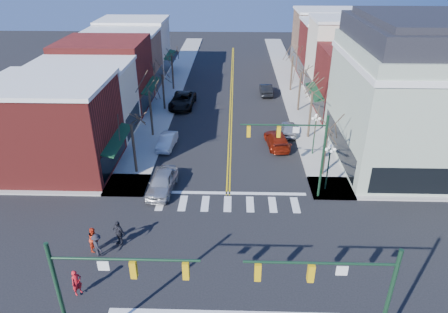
# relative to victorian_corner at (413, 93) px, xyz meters

# --- Properties ---
(ground) EXTENTS (160.00, 160.00, 0.00)m
(ground) POSITION_rel_victorian_corner_xyz_m (-16.50, -14.50, -6.66)
(ground) COLOR black
(ground) RESTS_ON ground
(sidewalk_left) EXTENTS (3.50, 70.00, 0.15)m
(sidewalk_left) POSITION_rel_victorian_corner_xyz_m (-25.25, 5.50, -6.58)
(sidewalk_left) COLOR #9E9B93
(sidewalk_left) RESTS_ON ground
(sidewalk_right) EXTENTS (3.50, 70.00, 0.15)m
(sidewalk_right) POSITION_rel_victorian_corner_xyz_m (-7.75, 5.50, -6.58)
(sidewalk_right) COLOR #9E9B93
(sidewalk_right) RESTS_ON ground
(bldg_left_brick_a) EXTENTS (10.00, 8.50, 8.00)m
(bldg_left_brick_a) POSITION_rel_victorian_corner_xyz_m (-32.00, -2.75, -2.66)
(bldg_left_brick_a) COLOR maroon
(bldg_left_brick_a) RESTS_ON ground
(bldg_left_stucco_a) EXTENTS (10.00, 7.00, 7.50)m
(bldg_left_stucco_a) POSITION_rel_victorian_corner_xyz_m (-32.00, 5.00, -2.91)
(bldg_left_stucco_a) COLOR beige
(bldg_left_stucco_a) RESTS_ON ground
(bldg_left_brick_b) EXTENTS (10.00, 9.00, 8.50)m
(bldg_left_brick_b) POSITION_rel_victorian_corner_xyz_m (-32.00, 13.00, -2.41)
(bldg_left_brick_b) COLOR maroon
(bldg_left_brick_b) RESTS_ON ground
(bldg_left_tan) EXTENTS (10.00, 7.50, 7.80)m
(bldg_left_tan) POSITION_rel_victorian_corner_xyz_m (-32.00, 21.25, -2.76)
(bldg_left_tan) COLOR #A07458
(bldg_left_tan) RESTS_ON ground
(bldg_left_stucco_b) EXTENTS (10.00, 8.00, 8.20)m
(bldg_left_stucco_b) POSITION_rel_victorian_corner_xyz_m (-32.00, 29.00, -2.56)
(bldg_left_stucco_b) COLOR beige
(bldg_left_stucco_b) RESTS_ON ground
(bldg_right_brick_a) EXTENTS (10.00, 8.50, 8.00)m
(bldg_right_brick_a) POSITION_rel_victorian_corner_xyz_m (-1.00, 11.25, -2.66)
(bldg_right_brick_a) COLOR maroon
(bldg_right_brick_a) RESTS_ON ground
(bldg_right_stucco) EXTENTS (10.00, 7.00, 10.00)m
(bldg_right_stucco) POSITION_rel_victorian_corner_xyz_m (-1.00, 19.00, -1.66)
(bldg_right_stucco) COLOR beige
(bldg_right_stucco) RESTS_ON ground
(bldg_right_brick_b) EXTENTS (10.00, 8.00, 8.50)m
(bldg_right_brick_b) POSITION_rel_victorian_corner_xyz_m (-1.00, 26.50, -2.41)
(bldg_right_brick_b) COLOR maroon
(bldg_right_brick_b) RESTS_ON ground
(bldg_right_tan) EXTENTS (10.00, 8.00, 9.00)m
(bldg_right_tan) POSITION_rel_victorian_corner_xyz_m (-1.00, 34.50, -2.16)
(bldg_right_tan) COLOR #A07458
(bldg_right_tan) RESTS_ON ground
(victorian_corner) EXTENTS (12.25, 14.25, 13.30)m
(victorian_corner) POSITION_rel_victorian_corner_xyz_m (0.00, 0.00, 0.00)
(victorian_corner) COLOR #A0B098
(victorian_corner) RESTS_ON ground
(traffic_mast_near_left) EXTENTS (6.60, 0.28, 7.20)m
(traffic_mast_near_left) POSITION_rel_victorian_corner_xyz_m (-22.05, -21.90, -1.95)
(traffic_mast_near_left) COLOR #14331E
(traffic_mast_near_left) RESTS_ON ground
(traffic_mast_near_right) EXTENTS (6.60, 0.28, 7.20)m
(traffic_mast_near_right) POSITION_rel_victorian_corner_xyz_m (-10.95, -21.90, -1.95)
(traffic_mast_near_right) COLOR #14331E
(traffic_mast_near_right) RESTS_ON ground
(traffic_mast_far_right) EXTENTS (6.60, 0.28, 7.20)m
(traffic_mast_far_right) POSITION_rel_victorian_corner_xyz_m (-10.95, -7.10, -1.95)
(traffic_mast_far_right) COLOR #14331E
(traffic_mast_far_right) RESTS_ON ground
(lamppost_corner) EXTENTS (0.36, 0.36, 4.33)m
(lamppost_corner) POSITION_rel_victorian_corner_xyz_m (-8.30, -6.00, -3.70)
(lamppost_corner) COLOR #14331E
(lamppost_corner) RESTS_ON ground
(lamppost_midblock) EXTENTS (0.36, 0.36, 4.33)m
(lamppost_midblock) POSITION_rel_victorian_corner_xyz_m (-8.30, 0.50, -3.70)
(lamppost_midblock) COLOR #14331E
(lamppost_midblock) RESTS_ON ground
(tree_left_a) EXTENTS (0.24, 0.24, 4.76)m
(tree_left_a) POSITION_rel_victorian_corner_xyz_m (-24.90, -3.50, -4.28)
(tree_left_a) COLOR #382B21
(tree_left_a) RESTS_ON ground
(tree_left_b) EXTENTS (0.24, 0.24, 5.04)m
(tree_left_b) POSITION_rel_victorian_corner_xyz_m (-24.90, 4.50, -4.14)
(tree_left_b) COLOR #382B21
(tree_left_b) RESTS_ON ground
(tree_left_c) EXTENTS (0.24, 0.24, 4.55)m
(tree_left_c) POSITION_rel_victorian_corner_xyz_m (-24.90, 12.50, -4.38)
(tree_left_c) COLOR #382B21
(tree_left_c) RESTS_ON ground
(tree_left_d) EXTENTS (0.24, 0.24, 4.90)m
(tree_left_d) POSITION_rel_victorian_corner_xyz_m (-24.90, 20.50, -4.21)
(tree_left_d) COLOR #382B21
(tree_left_d) RESTS_ON ground
(tree_right_a) EXTENTS (0.24, 0.24, 4.62)m
(tree_right_a) POSITION_rel_victorian_corner_xyz_m (-8.10, -3.50, -4.35)
(tree_right_a) COLOR #382B21
(tree_right_a) RESTS_ON ground
(tree_right_b) EXTENTS (0.24, 0.24, 5.18)m
(tree_right_b) POSITION_rel_victorian_corner_xyz_m (-8.10, 4.50, -4.07)
(tree_right_b) COLOR #382B21
(tree_right_b) RESTS_ON ground
(tree_right_c) EXTENTS (0.24, 0.24, 4.83)m
(tree_right_c) POSITION_rel_victorian_corner_xyz_m (-8.10, 12.50, -4.24)
(tree_right_c) COLOR #382B21
(tree_right_c) RESTS_ON ground
(tree_right_d) EXTENTS (0.24, 0.24, 4.97)m
(tree_right_d) POSITION_rel_victorian_corner_xyz_m (-8.10, 20.50, -4.17)
(tree_right_d) COLOR #382B21
(tree_right_d) RESTS_ON ground
(car_left_near) EXTENTS (2.42, 5.06, 1.67)m
(car_left_near) POSITION_rel_victorian_corner_xyz_m (-22.01, -6.50, -5.82)
(car_left_near) COLOR #B1B2B6
(car_left_near) RESTS_ON ground
(car_left_mid) EXTENTS (1.80, 4.20, 1.35)m
(car_left_mid) POSITION_rel_victorian_corner_xyz_m (-22.90, 1.78, -5.98)
(car_left_mid) COLOR silver
(car_left_mid) RESTS_ON ground
(car_left_far) EXTENTS (3.18, 6.33, 1.72)m
(car_left_far) POSITION_rel_victorian_corner_xyz_m (-22.74, 13.63, -5.80)
(car_left_far) COLOR black
(car_left_far) RESTS_ON ground
(car_right_near) EXTENTS (2.61, 5.27, 1.47)m
(car_right_near) POSITION_rel_victorian_corner_xyz_m (-11.65, 2.33, -5.92)
(car_right_near) COLOR maroon
(car_right_near) RESTS_ON ground
(car_right_mid) EXTENTS (1.92, 4.13, 1.37)m
(car_right_mid) POSITION_rel_victorian_corner_xyz_m (-10.11, 5.43, -5.97)
(car_right_mid) COLOR #B5B6BA
(car_right_mid) RESTS_ON ground
(car_right_far) EXTENTS (1.65, 4.55, 1.49)m
(car_right_far) POSITION_rel_victorian_corner_xyz_m (-11.70, 18.73, -5.91)
(car_right_far) COLOR black
(car_right_far) RESTS_ON ground
(pedestrian_red_a) EXTENTS (0.70, 0.73, 1.69)m
(pedestrian_red_a) POSITION_rel_victorian_corner_xyz_m (-25.06, -17.99, -5.66)
(pedestrian_red_a) COLOR red
(pedestrian_red_a) RESTS_ON sidewalk_left
(pedestrian_red_b) EXTENTS (0.69, 0.87, 1.75)m
(pedestrian_red_b) POSITION_rel_victorian_corner_xyz_m (-25.28, -14.12, -5.63)
(pedestrian_red_b) COLOR red
(pedestrian_red_b) RESTS_ON sidewalk_left
(pedestrian_dark_a) EXTENTS (1.16, 0.96, 1.85)m
(pedestrian_dark_a) POSITION_rel_victorian_corner_xyz_m (-23.80, -13.49, -5.58)
(pedestrian_dark_a) COLOR black
(pedestrian_dark_a) RESTS_ON sidewalk_left
(pedestrian_dark_b) EXTENTS (1.17, 1.22, 1.67)m
(pedestrian_dark_b) POSITION_rel_victorian_corner_xyz_m (-24.90, -14.68, -5.67)
(pedestrian_dark_b) COLOR black
(pedestrian_dark_b) RESTS_ON sidewalk_left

